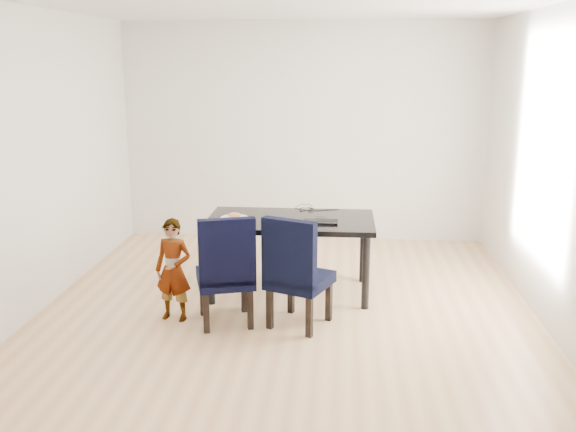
# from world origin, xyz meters

# --- Properties ---
(floor) EXTENTS (4.50, 5.00, 0.01)m
(floor) POSITION_xyz_m (0.00, 0.00, -0.01)
(floor) COLOR tan
(floor) RESTS_ON ground
(ceiling) EXTENTS (4.50, 5.00, 0.01)m
(ceiling) POSITION_xyz_m (0.00, 0.00, 2.71)
(ceiling) COLOR white
(ceiling) RESTS_ON wall_back
(wall_back) EXTENTS (4.50, 0.01, 2.70)m
(wall_back) POSITION_xyz_m (0.00, 2.50, 1.35)
(wall_back) COLOR silver
(wall_back) RESTS_ON ground
(wall_front) EXTENTS (4.50, 0.01, 2.70)m
(wall_front) POSITION_xyz_m (0.00, -2.50, 1.35)
(wall_front) COLOR silver
(wall_front) RESTS_ON ground
(wall_left) EXTENTS (0.01, 5.00, 2.70)m
(wall_left) POSITION_xyz_m (-2.25, 0.00, 1.35)
(wall_left) COLOR silver
(wall_left) RESTS_ON ground
(wall_right) EXTENTS (0.01, 5.00, 2.70)m
(wall_right) POSITION_xyz_m (2.25, 0.00, 1.35)
(wall_right) COLOR silver
(wall_right) RESTS_ON ground
(dining_table) EXTENTS (1.60, 0.90, 0.75)m
(dining_table) POSITION_xyz_m (0.00, 0.50, 0.38)
(dining_table) COLOR black
(dining_table) RESTS_ON floor
(chair_left) EXTENTS (0.59, 0.61, 0.98)m
(chair_left) POSITION_xyz_m (-0.51, -0.28, 0.49)
(chair_left) COLOR black
(chair_left) RESTS_ON floor
(chair_right) EXTENTS (0.63, 0.64, 0.99)m
(chair_right) POSITION_xyz_m (0.14, -0.28, 0.49)
(chair_right) COLOR black
(chair_right) RESTS_ON floor
(child) EXTENTS (0.37, 0.28, 0.91)m
(child) POSITION_xyz_m (-0.97, -0.25, 0.46)
(child) COLOR #FF4715
(child) RESTS_ON floor
(plate) EXTENTS (0.32, 0.32, 0.02)m
(plate) POSITION_xyz_m (-0.53, 0.43, 0.76)
(plate) COLOR white
(plate) RESTS_ON dining_table
(sandwich) EXTENTS (0.14, 0.08, 0.05)m
(sandwich) POSITION_xyz_m (-0.54, 0.43, 0.79)
(sandwich) COLOR #CC7748
(sandwich) RESTS_ON plate
(laptop) EXTENTS (0.33, 0.21, 0.03)m
(laptop) POSITION_xyz_m (0.29, 0.41, 0.76)
(laptop) COLOR black
(laptop) RESTS_ON dining_table
(cable_tangle) EXTENTS (0.18, 0.18, 0.01)m
(cable_tangle) POSITION_xyz_m (0.14, 0.85, 0.75)
(cable_tangle) COLOR black
(cable_tangle) RESTS_ON dining_table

